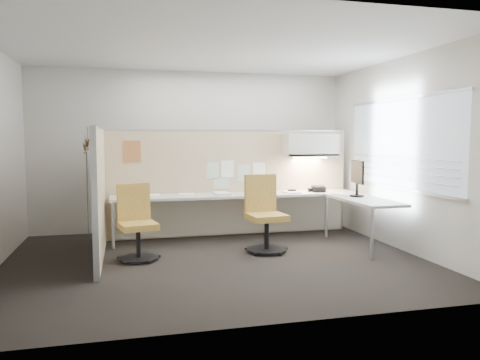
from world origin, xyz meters
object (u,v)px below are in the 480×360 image
object	(u,v)px
chair_right	(265,216)
phone	(318,189)
desk	(260,202)
chair_left	(137,225)
monitor	(357,176)

from	to	relation	value
chair_right	phone	xyz separation A→B (m)	(1.21, 0.87, 0.27)
desk	phone	size ratio (longest dim) A/B	17.54
desk	chair_left	bearing A→B (deg)	-157.66
monitor	desk	bearing A→B (deg)	74.09
chair_right	monitor	xyz separation A→B (m)	(1.52, 0.11, 0.54)
phone	desk	bearing A→B (deg)	-167.72
desk	chair_right	distance (m)	0.79
chair_left	phone	distance (m)	3.17
chair_right	monitor	world-z (taller)	monitor
chair_left	phone	bearing A→B (deg)	4.66
chair_left	chair_right	distance (m)	1.81
chair_left	chair_right	bearing A→B (deg)	-10.91
desk	phone	world-z (taller)	phone
chair_left	chair_right	size ratio (longest dim) A/B	0.92
desk	phone	distance (m)	1.08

